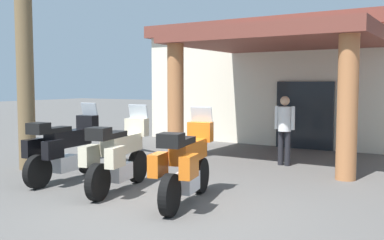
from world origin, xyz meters
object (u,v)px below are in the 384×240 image
at_px(pedestrian, 285,125).
at_px(motel_building, 332,81).
at_px(motorcycle_black, 64,148).
at_px(motorcycle_orange, 186,163).
at_px(motorcycle_cream, 119,155).

bearing_deg(pedestrian, motel_building, 8.38).
bearing_deg(motorcycle_black, motorcycle_orange, -99.03).
bearing_deg(pedestrian, motorcycle_cream, 161.68).
distance_m(motorcycle_orange, pedestrian, 4.29).
bearing_deg(motorcycle_orange, motorcycle_cream, 74.38).
bearing_deg(motorcycle_orange, motorcycle_black, 74.40).
xyz_separation_m(motorcycle_black, motorcycle_orange, (3.12, -0.26, 0.00)).
xyz_separation_m(motel_building, motorcycle_black, (-3.18, -10.25, -1.44)).
bearing_deg(motel_building, motorcycle_black, -105.17).
bearing_deg(motorcycle_black, motel_building, -21.56).
bearing_deg(motorcycle_cream, motorcycle_black, 74.76).
distance_m(motel_building, pedestrian, 6.35).
distance_m(motorcycle_cream, pedestrian, 4.56).
relative_size(motorcycle_black, motorcycle_cream, 1.01).
height_order(motel_building, motorcycle_black, motel_building).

